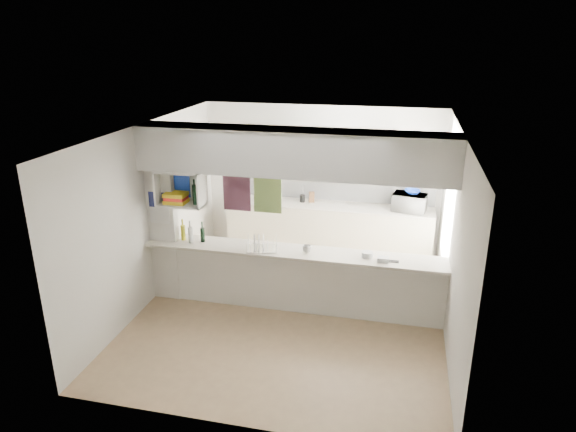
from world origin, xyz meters
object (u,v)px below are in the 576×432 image
(microwave, at_px, (410,203))
(dish_rack, at_px, (262,243))
(bowl, at_px, (412,192))
(wine_bottles, at_px, (187,234))

(microwave, bearing_deg, dish_rack, 57.52)
(bowl, height_order, dish_rack, bowl)
(microwave, xyz_separation_m, bowl, (0.03, 0.03, 0.18))
(microwave, xyz_separation_m, wine_bottles, (-3.11, -2.07, -0.03))
(bowl, bearing_deg, wine_bottles, -146.20)
(dish_rack, xyz_separation_m, wine_bottles, (-1.13, 0.03, 0.03))
(dish_rack, relative_size, wine_bottles, 0.93)
(bowl, xyz_separation_m, wine_bottles, (-3.14, -2.10, -0.22))
(microwave, height_order, bowl, bowl)
(bowl, bearing_deg, dish_rack, -133.36)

